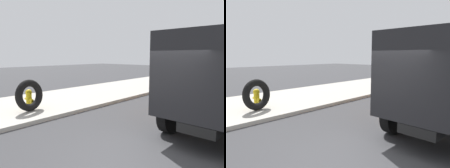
% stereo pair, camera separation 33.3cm
% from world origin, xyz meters
% --- Properties ---
extents(ground_plane, '(80.00, 80.00, 0.00)m').
position_xyz_m(ground_plane, '(0.00, 0.00, 0.00)').
color(ground_plane, '#38383A').
extents(sidewalk_curb, '(36.00, 5.00, 0.15)m').
position_xyz_m(sidewalk_curb, '(0.00, 6.50, 0.07)').
color(sidewalk_curb, '#ADA89E').
rests_on(sidewalk_curb, ground).
extents(fire_hydrant, '(0.27, 0.61, 0.81)m').
position_xyz_m(fire_hydrant, '(0.53, 5.76, 0.58)').
color(fire_hydrant, yellow).
rests_on(fire_hydrant, sidewalk_curb).
extents(loose_tire, '(1.32, 0.65, 1.29)m').
position_xyz_m(loose_tire, '(0.32, 5.29, 0.79)').
color(loose_tire, black).
rests_on(loose_tire, sidewalk_curb).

